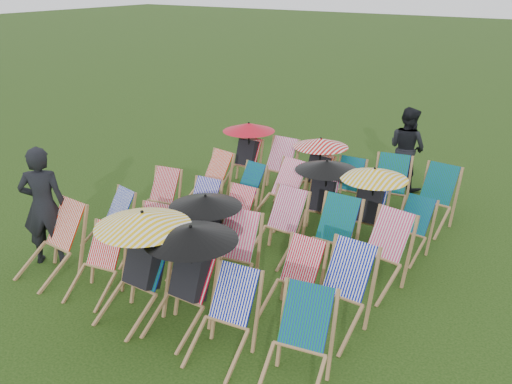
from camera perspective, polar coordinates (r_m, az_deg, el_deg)
The scene contains 33 objects.
ground at distance 8.91m, azimuth 0.05°, elevation -5.99°, with size 100.00×100.00×0.00m, color black.
deckchair_0 at distance 8.56m, azimuth -19.84°, elevation -4.78°, with size 0.73×0.98×1.01m.
deckchair_1 at distance 7.92m, azimuth -15.75°, elevation -6.93°, with size 0.71×0.90×0.89m.
deckchair_2 at distance 7.18m, azimuth -11.82°, elevation -7.01°, with size 1.17×1.22×1.39m.
deckchair_3 at distance 6.87m, azimuth -7.19°, elevation -8.40°, with size 1.12×1.16×1.33m.
deckchair_4 at distance 6.49m, azimuth -3.34°, elevation -12.54°, with size 0.71×0.92×0.94m.
deckchair_5 at distance 6.08m, azimuth 4.11°, elevation -15.00°, with size 0.79×1.00×0.98m.
deckchair_6 at distance 9.28m, azimuth -14.56°, elevation -2.67°, with size 0.71×0.87×0.85m.
deckchair_7 at distance 8.60m, azimuth -10.98°, elevation -4.43°, with size 0.67×0.84×0.82m.
deckchair_8 at distance 8.02m, azimuth -5.62°, elevation -4.28°, with size 1.02×1.07×1.20m.
deckchair_9 at distance 7.73m, azimuth -2.65°, elevation -6.35°, with size 0.81×1.01×1.00m.
deckchair_10 at distance 7.23m, azimuth 3.66°, elevation -8.90°, with size 0.62×0.85×0.91m.
deckchair_11 at distance 6.95m, azimuth 8.13°, elevation -9.91°, with size 0.72×0.97×1.02m.
deckchair_12 at distance 9.90m, azimuth -9.78°, elevation -0.62°, with size 0.71×0.89×0.88m.
deckchair_13 at distance 9.34m, azimuth -5.90°, elevation -1.80°, with size 0.65×0.85×0.87m.
deckchair_14 at distance 9.01m, azimuth -2.52°, elevation -2.62°, with size 0.58×0.80×0.87m.
deckchair_15 at distance 8.61m, azimuth 2.18°, elevation -3.41°, with size 0.68×0.92×0.97m.
deckchair_16 at distance 8.25m, azimuth 7.31°, elevation -4.55°, with size 0.67×0.94×1.02m.
deckchair_17 at distance 7.95m, azimuth 12.13°, elevation -6.00°, with size 0.81×1.02×1.01m.
deckchair_18 at distance 10.66m, azimuth -4.74°, elevation 1.34°, with size 0.73×0.93×0.92m.
deckchair_19 at distance 10.27m, azimuth -1.25°, elevation 0.32°, with size 0.64×0.82×0.82m.
deckchair_20 at distance 9.82m, azimuth 2.29°, elevation -0.09°, with size 0.83×1.04×1.01m.
deckchair_21 at distance 9.37m, azimuth 6.56°, elevation -0.37°, with size 1.03×1.12×1.22m.
deckchair_22 at distance 9.06m, azimuth 11.08°, elevation -1.34°, with size 1.05×1.11×1.25m.
deckchair_23 at distance 8.95m, azimuth 15.02°, elevation -3.61°, with size 0.66×0.84×0.85m.
deckchair_24 at distance 11.53m, azimuth -1.13°, elevation 4.01°, with size 1.05×1.11×1.24m.
deckchair_25 at distance 11.10m, azimuth 1.83°, elevation 2.48°, with size 0.67×0.94×1.01m.
deckchair_26 at distance 10.67m, azimuth 5.92°, elevation 2.35°, with size 1.02×1.08×1.21m.
deckchair_27 at distance 10.38m, azimuth 8.71°, elevation 0.55°, with size 0.60×0.84×0.90m.
deckchair_28 at distance 10.23m, azimuth 13.04°, elevation 0.30°, with size 0.83×1.04×1.03m.
deckchair_29 at distance 10.01m, azimuth 17.15°, elevation -0.64°, with size 0.75×0.98×1.01m.
person_left at distance 8.82m, azimuth -20.49°, elevation -1.31°, with size 0.65×0.43×1.79m, color black.
person_rear at distance 11.61m, azimuth 14.86°, elevation 4.25°, with size 0.80×0.62×1.64m, color black.
Camera 1 is at (4.37, -6.60, 4.09)m, focal length 40.00 mm.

